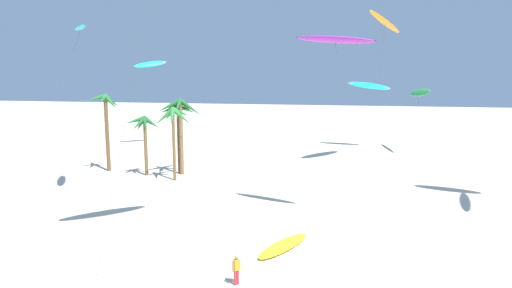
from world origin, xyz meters
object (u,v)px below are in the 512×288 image
palm_tree_0 (106,110)px  flying_kite_1 (80,28)px  flying_kite_7 (420,92)px  grounded_kite_0 (284,245)px  person_foreground_walker (236,269)px  palm_tree_2 (145,127)px  palm_tree_3 (174,120)px  flying_kite_6 (335,40)px  flying_kite_5 (369,86)px  flying_kite_2 (385,22)px  flying_kite_3 (150,64)px  palm_tree_4 (180,115)px  palm_tree_1 (178,116)px

palm_tree_0 → flying_kite_1: (4.08, -10.29, 7.90)m
flying_kite_7 → grounded_kite_0: size_ratio=2.08×
flying_kite_7 → person_foreground_walker: 46.63m
flying_kite_1 → person_foreground_walker: bearing=-38.7°
flying_kite_7 → palm_tree_2: bearing=-146.3°
palm_tree_2 → palm_tree_3: size_ratio=0.85×
flying_kite_6 → person_foreground_walker: 17.71m
flying_kite_5 → flying_kite_1: bearing=-128.1°
flying_kite_1 → flying_kite_6: bearing=-4.8°
palm_tree_3 → flying_kite_2: flying_kite_2 is taller
flying_kite_3 → flying_kite_7: 39.09m
palm_tree_2 → palm_tree_0: bearing=167.0°
palm_tree_3 → flying_kite_2: 26.74m
flying_kite_1 → flying_kite_5: (25.58, 32.58, -5.57)m
flying_kite_1 → flying_kite_6: flying_kite_1 is taller
palm_tree_0 → flying_kite_7: size_ratio=0.81×
palm_tree_3 → flying_kite_7: 35.22m
palm_tree_4 → flying_kite_1: size_ratio=0.55×
flying_kite_2 → flying_kite_5: (-0.87, 12.91, -7.61)m
palm_tree_1 → flying_kite_6: bearing=-36.2°
palm_tree_0 → palm_tree_4: (8.76, 0.05, -0.33)m
palm_tree_4 → flying_kite_3: size_ratio=0.64×
palm_tree_4 → flying_kite_1: flying_kite_1 is taller
flying_kite_2 → flying_kite_6: size_ratio=1.30×
palm_tree_0 → person_foreground_walker: size_ratio=5.40×
flying_kite_6 → palm_tree_3: bearing=150.0°
flying_kite_1 → flying_kite_2: bearing=36.6°
palm_tree_4 → flying_kite_1: 14.01m
flying_kite_3 → flying_kite_2: bearing=-13.6°
palm_tree_3 → grounded_kite_0: size_ratio=1.46×
palm_tree_3 → palm_tree_1: bearing=103.0°
palm_tree_4 → palm_tree_1: bearing=137.3°
palm_tree_0 → grounded_kite_0: bearing=-39.0°
palm_tree_0 → flying_kite_7: (36.37, 19.56, 1.50)m
palm_tree_4 → flying_kite_1: (-4.67, -10.34, 8.22)m
palm_tree_4 → person_foreground_walker: palm_tree_4 is taller
palm_tree_1 → palm_tree_2: bearing=-154.4°
palm_tree_0 → flying_kite_6: 28.84m
palm_tree_0 → flying_kite_7: bearing=28.3°
palm_tree_0 → flying_kite_5: (29.66, 22.29, 2.33)m
palm_tree_1 → flying_kite_7: (27.93, 19.21, 2.03)m
person_foreground_walker → grounded_kite_0: bearing=72.1°
palm_tree_4 → flying_kite_7: size_ratio=0.77×
flying_kite_2 → person_foreground_walker: flying_kite_2 is taller
flying_kite_1 → flying_kite_3: 28.53m
flying_kite_2 → flying_kite_7: 14.45m
flying_kite_6 → grounded_kite_0: 14.92m
grounded_kite_0 → palm_tree_0: bearing=141.0°
palm_tree_0 → flying_kite_7: 41.32m
palm_tree_1 → flying_kite_2: 26.07m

